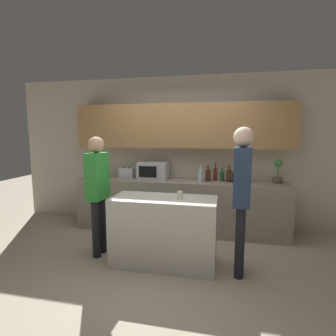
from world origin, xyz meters
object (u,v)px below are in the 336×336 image
Objects in this scene: bottle_4 at (229,175)px; bottle_5 at (235,177)px; bottle_6 at (242,175)px; person_center at (98,186)px; bottle_3 at (222,176)px; bottle_1 at (208,175)px; person_left at (242,188)px; toaster at (127,173)px; microwave at (153,170)px; cup_0 at (180,195)px; bottle_0 at (200,175)px; bottle_2 at (215,174)px; potted_plant at (278,171)px.

bottle_4 is 1.13× the size of bottle_5.
bottle_6 is 0.18× the size of person_center.
bottle_3 is 0.33m from bottle_6.
bottle_1 is 0.15× the size of person_left.
bottle_4 reaches higher than toaster.
cup_0 is (0.69, -1.28, -0.11)m from microwave.
bottle_3 is 0.91× the size of bottle_5.
bottle_3 is at bearing 173.89° from bottle_4.
bottle_0 is at bearing -10.75° from microwave.
bottle_6 reaches higher than bottle_2.
cup_0 is (-0.15, -1.12, -0.08)m from bottle_0.
potted_plant reaches higher than bottle_1.
toaster is at bearing 177.67° from bottle_5.
bottle_6 reaches higher than bottle_0.
bottle_4 is 0.93× the size of bottle_6.
bottle_0 is at bearing -170.14° from bottle_6.
bottle_3 is 1.35m from person_left.
microwave is 0.31× the size of person_center.
bottle_0 reaches higher than bottle_4.
toaster is 1.70m from bottle_3.
potted_plant is at bearing 2.61° from bottle_4.
bottle_3 is at bearing 129.98° from person_center.
microwave is 1.20m from bottle_3.
toaster is at bearing 178.41° from bottle_1.
bottle_6 is at bearing -1.58° from microwave.
microwave is 1.97m from person_left.
potted_plant is at bearing 4.53° from bottle_6.
microwave is 0.97m from bottle_1.
bottle_6 is (0.56, -0.00, 0.01)m from bottle_1.
person_left reaches higher than person_center.
bottle_3 is at bearing 21.47° from bottle_0.
cup_0 is at bearing -102.41° from bottle_1.
person_left is at bearing -84.58° from bottle_4.
toaster is 2.75× the size of cup_0.
bottle_6 is 2.31m from person_center.
bottle_0 is 0.17m from bottle_1.
person_center is at bearing 89.66° from person_left.
bottle_3 reaches higher than cup_0.
person_center is (-1.86, -1.14, -0.01)m from bottle_5.
toaster is at bearing 179.82° from microwave.
bottle_0 reaches higher than bottle_5.
bottle_5 is 1.40m from cup_0.
bottle_3 is at bearing 13.60° from person_left.
microwave is at bearing 163.51° from person_center.
bottle_6 is at bearing -175.47° from potted_plant.
bottle_4 is at bearing 15.29° from bottle_0.
cup_0 is (-0.84, -1.24, -0.08)m from bottle_6.
bottle_1 is (0.12, 0.12, -0.01)m from bottle_0.
cup_0 is at bearing -123.99° from bottle_6.
bottle_1 is at bearing 175.17° from bottle_5.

